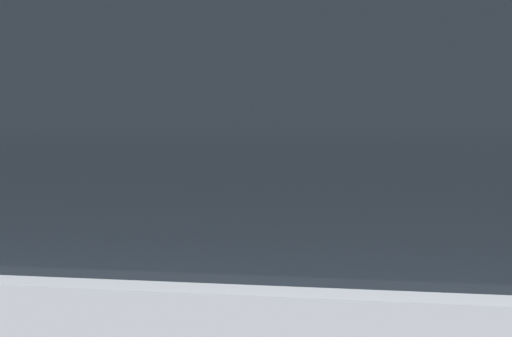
# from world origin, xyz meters

# --- Properties ---
(parking_meter) EXTENTS (0.15, 0.16, 1.40)m
(parking_meter) POSITION_xyz_m (0.16, 0.35, 1.11)
(parking_meter) COLOR slate
(parking_meter) RESTS_ON sidewalk_curb
(pedestrian_at_meter) EXTENTS (0.68, 0.60, 1.77)m
(pedestrian_at_meter) POSITION_xyz_m (-0.35, 0.45, 1.15)
(pedestrian_at_meter) COLOR brown
(pedestrian_at_meter) RESTS_ON sidewalk_curb
(parked_sedan_silver) EXTENTS (4.61, 1.84, 1.76)m
(parked_sedan_silver) POSITION_xyz_m (0.30, -1.29, 0.87)
(parked_sedan_silver) COLOR #B7BABF
(parked_sedan_silver) RESTS_ON ground
(background_railing) EXTENTS (24.06, 0.06, 1.18)m
(background_railing) POSITION_xyz_m (-0.00, 2.88, 0.96)
(background_railing) COLOR black
(background_railing) RESTS_ON sidewalk_curb
(backdrop_wall) EXTENTS (32.00, 0.50, 4.00)m
(backdrop_wall) POSITION_xyz_m (0.00, 4.61, 2.00)
(backdrop_wall) COLOR gray
(backdrop_wall) RESTS_ON ground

